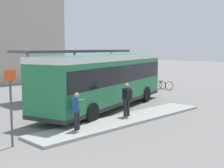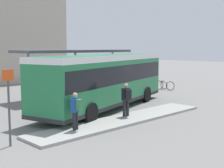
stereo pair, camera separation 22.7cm
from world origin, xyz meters
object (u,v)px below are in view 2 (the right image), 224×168
object	(u,v)px
bicycle_yellow	(159,85)
potted_planter_near_shelter	(131,86)
platform_sign	(9,104)
bicycle_white	(165,85)
city_bus	(105,78)
potted_planter_far_side	(70,94)
pedestrian_waiting	(126,98)
pedestrian_companion	(76,109)

from	to	relation	value
bicycle_yellow	potted_planter_near_shelter	bearing A→B (deg)	96.44
potted_planter_near_shelter	platform_sign	xyz separation A→B (m)	(-11.84, -4.81, 0.77)
bicycle_white	bicycle_yellow	world-z (taller)	bicycle_white
bicycle_yellow	city_bus	bearing A→B (deg)	103.29
city_bus	bicycle_white	xyz separation A→B (m)	(9.15, 2.43, -1.45)
city_bus	potted_planter_far_side	bearing A→B (deg)	86.86
pedestrian_waiting	bicycle_white	bearing A→B (deg)	-44.26
pedestrian_waiting	potted_planter_near_shelter	xyz separation A→B (m)	(5.59, 4.76, -0.29)
bicycle_white	platform_sign	world-z (taller)	platform_sign
pedestrian_companion	potted_planter_far_side	distance (m)	6.73
platform_sign	potted_planter_near_shelter	bearing A→B (deg)	22.11
potted_planter_far_side	platform_sign	bearing A→B (deg)	-141.46
city_bus	bicycle_yellow	xyz separation A→B (m)	(9.45, 3.19, -1.51)
pedestrian_waiting	potted_planter_far_side	world-z (taller)	pedestrian_waiting
city_bus	potted_planter_near_shelter	xyz separation A→B (m)	(4.61, 2.18, -1.06)
pedestrian_companion	platform_sign	xyz separation A→B (m)	(-2.82, 0.27, 0.52)
bicycle_yellow	potted_planter_far_side	bearing A→B (deg)	87.76
city_bus	potted_planter_near_shelter	world-z (taller)	city_bus
city_bus	pedestrian_waiting	size ratio (longest dim) A/B	6.66
bicycle_white	bicycle_yellow	distance (m)	0.82
pedestrian_waiting	potted_planter_far_side	xyz separation A→B (m)	(0.36, 5.22, -0.42)
pedestrian_waiting	platform_sign	world-z (taller)	platform_sign
pedestrian_companion	pedestrian_waiting	bearing A→B (deg)	-105.58
bicycle_white	platform_sign	distance (m)	17.19
potted_planter_near_shelter	pedestrian_companion	bearing A→B (deg)	-150.60
city_bus	potted_planter_far_side	world-z (taller)	city_bus
potted_planter_near_shelter	platform_sign	size ratio (longest dim) A/B	0.54
pedestrian_waiting	bicycle_yellow	bearing A→B (deg)	-41.61
city_bus	platform_sign	size ratio (longest dim) A/B	3.97
pedestrian_companion	potted_planter_near_shelter	distance (m)	10.36
city_bus	platform_sign	distance (m)	7.70
pedestrian_companion	bicycle_white	bearing A→B (deg)	-89.52
pedestrian_companion	bicycle_yellow	bearing A→B (deg)	-87.24
bicycle_white	platform_sign	xyz separation A→B (m)	(-16.39, -5.06, 1.17)
city_bus	potted_planter_far_side	distance (m)	2.96
bicycle_white	bicycle_yellow	size ratio (longest dim) A/B	1.16
potted_planter_far_side	bicycle_yellow	bearing A→B (deg)	3.14
pedestrian_companion	bicycle_white	xyz separation A→B (m)	(13.56, 5.33, -0.65)
pedestrian_companion	bicycle_white	distance (m)	14.59
city_bus	bicycle_yellow	bearing A→B (deg)	2.40
pedestrian_companion	potted_planter_far_side	xyz separation A→B (m)	(3.80, 5.54, -0.38)
potted_planter_far_side	potted_planter_near_shelter	bearing A→B (deg)	-5.04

